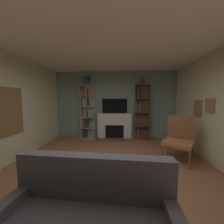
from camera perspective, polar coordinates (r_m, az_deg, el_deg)
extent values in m
plane|color=#966243|center=(2.97, -1.69, -27.43)|extent=(6.97, 6.97, 0.00)
cube|color=gray|center=(5.43, 1.25, 3.13)|extent=(5.18, 0.06, 2.82)
cube|color=#97714E|center=(4.08, 37.70, 2.28)|extent=(0.03, 0.34, 0.36)
cube|color=#4F7338|center=(4.07, 37.58, 2.29)|extent=(0.01, 0.28, 0.30)
cube|color=#97714E|center=(4.51, 34.05, 1.40)|extent=(0.03, 0.38, 0.48)
cube|color=#4A7442|center=(4.50, 33.94, 1.40)|extent=(0.01, 0.32, 0.42)
cube|color=olive|center=(3.90, -41.14, -0.07)|extent=(0.04, 1.22, 1.19)
cube|color=silver|center=(3.89, -40.98, -0.08)|extent=(0.01, 1.12, 1.09)
cube|color=olive|center=(3.88, -40.93, -0.08)|extent=(0.01, 0.02, 1.09)
cube|color=olive|center=(3.88, -40.93, -0.08)|extent=(0.01, 1.12, 0.02)
cube|color=white|center=(2.80, -1.87, 31.68)|extent=(5.18, 5.93, 0.06)
cube|color=white|center=(5.49, -4.59, -8.64)|extent=(0.32, 0.24, 0.58)
cube|color=white|center=(5.44, 6.95, -8.79)|extent=(0.32, 0.24, 0.58)
cube|color=white|center=(5.34, 1.17, -3.21)|extent=(1.40, 0.24, 0.48)
cube|color=black|center=(5.52, 1.19, -8.56)|extent=(0.77, 0.08, 0.58)
cube|color=#564D4C|center=(5.26, 1.01, -12.39)|extent=(1.50, 0.30, 0.03)
cube|color=black|center=(5.38, 1.22, 2.72)|extent=(1.05, 0.06, 0.61)
cube|color=beige|center=(5.53, -13.66, 0.01)|extent=(0.02, 0.29, 2.24)
cube|color=beige|center=(5.39, -7.83, -0.03)|extent=(0.02, 0.29, 2.24)
cube|color=beige|center=(5.58, -10.44, 0.11)|extent=(0.59, 0.02, 2.24)
cube|color=beige|center=(5.66, -10.59, -11.28)|extent=(0.56, 0.29, 0.02)
cube|color=olive|center=(5.70, -13.03, -9.55)|extent=(0.03, 0.20, 0.30)
cube|color=brown|center=(5.70, -12.48, -9.88)|extent=(0.04, 0.19, 0.23)
cube|color=navy|center=(5.66, -12.14, -9.36)|extent=(0.03, 0.22, 0.35)
cube|color=black|center=(5.67, -11.65, -9.81)|extent=(0.04, 0.20, 0.26)
cube|color=#246443|center=(5.65, -11.20, -9.76)|extent=(0.03, 0.22, 0.28)
cube|color=beige|center=(5.55, -10.67, -6.93)|extent=(0.56, 0.29, 0.02)
cube|color=beige|center=(5.62, -13.07, -4.88)|extent=(0.03, 0.16, 0.36)
cube|color=#97512C|center=(5.59, -12.65, -5.36)|extent=(0.03, 0.22, 0.27)
cube|color=olive|center=(5.59, -12.12, -5.44)|extent=(0.04, 0.20, 0.26)
cube|color=navy|center=(5.55, -11.71, -5.47)|extent=(0.04, 0.24, 0.26)
cube|color=#662F68|center=(5.56, -11.14, -5.33)|extent=(0.03, 0.20, 0.28)
cube|color=#324B89|center=(5.57, -10.62, -5.54)|extent=(0.03, 0.16, 0.24)
cube|color=#247C47|center=(5.52, -10.35, -4.98)|extent=(0.03, 0.22, 0.36)
cube|color=beige|center=(5.47, -10.75, -2.34)|extent=(0.56, 0.29, 0.02)
cube|color=navy|center=(5.55, -13.22, -0.45)|extent=(0.03, 0.19, 0.34)
cube|color=brown|center=(5.54, -12.86, -0.28)|extent=(0.04, 0.20, 0.37)
cube|color=#90573B|center=(5.53, -12.39, -0.32)|extent=(0.03, 0.18, 0.36)
cube|color=beige|center=(5.52, -12.04, -0.29)|extent=(0.04, 0.18, 0.37)
cube|color=beige|center=(5.49, -11.65, -0.67)|extent=(0.03, 0.23, 0.30)
cube|color=#2E458B|center=(5.50, -11.13, -0.90)|extent=(0.03, 0.19, 0.25)
cube|color=beige|center=(5.44, -10.82, 2.34)|extent=(0.56, 0.29, 0.02)
cube|color=#29518E|center=(5.54, -13.30, 3.87)|extent=(0.03, 0.17, 0.28)
cube|color=#2E7B3D|center=(5.51, -12.87, 3.81)|extent=(0.03, 0.20, 0.26)
cube|color=beige|center=(5.48, -12.41, 3.85)|extent=(0.04, 0.23, 0.27)
cube|color=#3C7647|center=(5.50, -11.87, 4.01)|extent=(0.04, 0.16, 0.30)
cube|color=beige|center=(5.47, -11.46, 4.37)|extent=(0.04, 0.21, 0.37)
cube|color=#21634E|center=(5.45, -10.91, 4.32)|extent=(0.03, 0.21, 0.36)
cube|color=#64406E|center=(5.47, -10.40, 3.72)|extent=(0.03, 0.16, 0.24)
cube|color=beige|center=(5.43, -10.90, 7.05)|extent=(0.56, 0.29, 0.02)
cube|color=olive|center=(5.52, -13.51, 8.57)|extent=(0.02, 0.24, 0.29)
cube|color=beige|center=(5.54, -13.02, 8.35)|extent=(0.03, 0.16, 0.25)
cube|color=#532B6B|center=(5.51, -12.59, 8.95)|extent=(0.04, 0.21, 0.36)
cube|color=#A37120|center=(5.48, -12.07, 8.82)|extent=(0.04, 0.24, 0.33)
cube|color=beige|center=(5.49, -11.53, 8.59)|extent=(0.03, 0.18, 0.28)
cube|color=red|center=(5.48, -11.00, 8.63)|extent=(0.04, 0.18, 0.29)
cube|color=beige|center=(5.47, -10.98, 11.65)|extent=(0.56, 0.29, 0.02)
cube|color=brown|center=(5.30, 10.29, -0.15)|extent=(0.02, 0.31, 2.24)
cube|color=brown|center=(5.39, 16.36, -0.18)|extent=(0.02, 0.31, 2.24)
cube|color=brown|center=(5.48, 13.11, -0.03)|extent=(0.59, 0.02, 2.24)
cube|color=brown|center=(5.55, 13.11, -11.65)|extent=(0.56, 0.31, 0.02)
cube|color=#AE3A1D|center=(5.49, 10.51, -9.88)|extent=(0.04, 0.22, 0.33)
cube|color=red|center=(5.51, 10.98, -10.03)|extent=(0.02, 0.21, 0.30)
cube|color=beige|center=(5.47, 11.45, -9.50)|extent=(0.02, 0.26, 0.41)
cube|color=brown|center=(5.42, 13.23, -6.07)|extent=(0.56, 0.31, 0.02)
cube|color=olive|center=(5.40, 10.53, -4.18)|extent=(0.03, 0.18, 0.33)
cube|color=#966233|center=(5.36, 10.95, -3.91)|extent=(0.02, 0.26, 0.39)
cube|color=#67297A|center=(5.40, 11.32, -3.54)|extent=(0.04, 0.17, 0.45)
cube|color=brown|center=(5.34, 13.35, -0.17)|extent=(0.56, 0.31, 0.02)
cube|color=#553A78|center=(5.29, 10.71, 2.32)|extent=(0.03, 0.26, 0.44)
cube|color=#9A6524|center=(5.31, 11.22, 1.70)|extent=(0.04, 0.25, 0.33)
cube|color=#314096|center=(5.31, 11.73, 1.75)|extent=(0.02, 0.25, 0.33)
cube|color=#964B36|center=(5.32, 12.10, 1.50)|extent=(0.03, 0.26, 0.29)
cube|color=brown|center=(5.32, 12.61, 1.85)|extent=(0.04, 0.26, 0.36)
cube|color=brown|center=(5.32, 13.48, 5.84)|extent=(0.56, 0.31, 0.02)
cube|color=black|center=(5.33, 10.77, 8.23)|extent=(0.04, 0.19, 0.42)
cube|color=olive|center=(5.34, 11.24, 7.86)|extent=(0.04, 0.18, 0.35)
cube|color=#9B5340|center=(5.33, 11.76, 8.26)|extent=(0.03, 0.22, 0.43)
cube|color=black|center=(5.34, 12.27, 8.42)|extent=(0.03, 0.20, 0.46)
cube|color=#2C3B91|center=(5.33, 12.67, 8.03)|extent=(0.02, 0.24, 0.39)
cube|color=brown|center=(5.35, 13.60, 11.74)|extent=(0.56, 0.31, 0.02)
cylinder|color=#4E4E4D|center=(5.47, -11.02, 12.39)|extent=(0.17, 0.17, 0.12)
sphere|color=#2C6A41|center=(5.49, -11.05, 14.16)|extent=(0.27, 0.27, 0.27)
cylinder|color=brown|center=(5.37, 13.63, 13.08)|extent=(0.13, 0.13, 0.24)
cylinder|color=#4C7F3F|center=(5.41, 13.97, 14.95)|extent=(0.01, 0.01, 0.12)
sphere|color=#CD648F|center=(5.42, 13.98, 15.59)|extent=(0.04, 0.04, 0.04)
cylinder|color=#4C7F3F|center=(5.40, 13.88, 15.23)|extent=(0.01, 0.01, 0.17)
sphere|color=#CD648F|center=(5.42, 13.90, 16.13)|extent=(0.05, 0.05, 0.05)
cylinder|color=#4C7F3F|center=(5.40, 13.61, 15.11)|extent=(0.01, 0.01, 0.15)
sphere|color=#CD648F|center=(5.41, 13.63, 15.87)|extent=(0.04, 0.04, 0.04)
cube|color=#53525A|center=(1.69, -8.35, -26.79)|extent=(1.83, 0.25, 0.52)
cylinder|color=brown|center=(4.16, 32.41, -14.87)|extent=(0.04, 0.04, 0.46)
cylinder|color=brown|center=(4.26, 23.69, -14.06)|extent=(0.04, 0.04, 0.46)
cylinder|color=brown|center=(3.62, 31.50, -17.84)|extent=(0.04, 0.04, 0.46)
cylinder|color=brown|center=(3.73, 21.42, -16.76)|extent=(0.04, 0.04, 0.46)
cube|color=#BB6B4A|center=(3.84, 27.41, -12.06)|extent=(0.91, 0.89, 0.08)
cube|color=brown|center=(3.86, 27.37, -12.91)|extent=(0.91, 0.89, 0.04)
cube|color=brown|center=(4.04, 28.33, -6.55)|extent=(0.59, 0.43, 0.73)
cube|color=#826B51|center=(2.28, -5.63, -26.10)|extent=(0.85, 0.43, 0.04)
cylinder|color=#826B51|center=(2.34, -17.89, -31.86)|extent=(0.05, 0.05, 0.40)
cylinder|color=#826B51|center=(2.22, 5.72, -33.86)|extent=(0.05, 0.05, 0.40)
cylinder|color=#826B51|center=(2.63, -14.45, -27.12)|extent=(0.05, 0.05, 0.40)
cylinder|color=#826B51|center=(2.53, 5.40, -28.43)|extent=(0.05, 0.05, 0.40)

